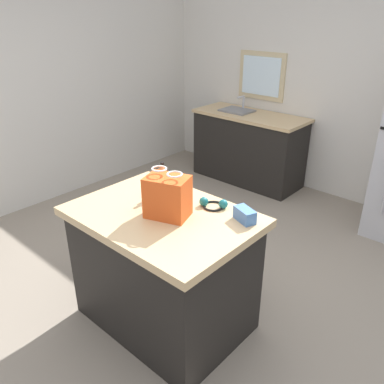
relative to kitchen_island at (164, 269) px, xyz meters
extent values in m
plane|color=gray|center=(-0.03, 0.32, -0.46)|extent=(6.42, 6.42, 0.00)
cube|color=silver|center=(-0.03, 2.99, 0.91)|extent=(5.12, 0.10, 2.75)
cube|color=#CCB78C|center=(-1.15, 2.94, 0.88)|extent=(0.68, 0.04, 0.60)
cube|color=white|center=(-1.15, 2.92, 0.88)|extent=(0.56, 0.02, 0.48)
cube|color=silver|center=(-2.59, 0.32, 0.91)|extent=(0.10, 5.35, 2.75)
cube|color=black|center=(0.00, 0.00, -0.03)|extent=(1.15, 0.80, 0.86)
cube|color=tan|center=(0.00, 0.00, 0.42)|extent=(1.23, 0.88, 0.06)
cube|color=black|center=(-1.08, 2.62, -0.03)|extent=(1.43, 0.58, 0.87)
cube|color=tan|center=(-1.08, 2.62, 0.43)|extent=(1.47, 0.62, 0.04)
cube|color=slate|center=(-1.30, 2.62, 0.40)|extent=(0.40, 0.32, 0.14)
cylinder|color=#B7B7BC|center=(-1.30, 2.76, 0.54)|extent=(0.03, 0.03, 0.18)
cylinder|color=#B7B7BC|center=(-1.30, 2.69, 0.62)|extent=(0.02, 0.14, 0.02)
cube|color=#DB511E|center=(0.06, 0.00, 0.59)|extent=(0.32, 0.27, 0.27)
torus|color=white|center=(-0.01, 0.00, 0.77)|extent=(0.13, 0.13, 0.01)
torus|color=white|center=(0.12, 0.00, 0.77)|extent=(0.13, 0.13, 0.01)
cube|color=#4775B7|center=(0.47, 0.28, 0.50)|extent=(0.17, 0.13, 0.09)
cylinder|color=#C66633|center=(-0.21, 0.21, 0.55)|extent=(0.06, 0.06, 0.19)
cone|color=#C66633|center=(-0.21, 0.21, 0.66)|extent=(0.06, 0.06, 0.03)
cylinder|color=black|center=(-0.21, 0.21, 0.69)|extent=(0.03, 0.03, 0.02)
torus|color=black|center=(0.20, 0.30, 0.46)|extent=(0.20, 0.20, 0.01)
sphere|color=#19666B|center=(0.14, 0.27, 0.48)|extent=(0.06, 0.06, 0.06)
sphere|color=#19666B|center=(0.26, 0.33, 0.48)|extent=(0.06, 0.06, 0.06)
camera|label=1|loc=(1.70, -1.59, 1.70)|focal=36.88mm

